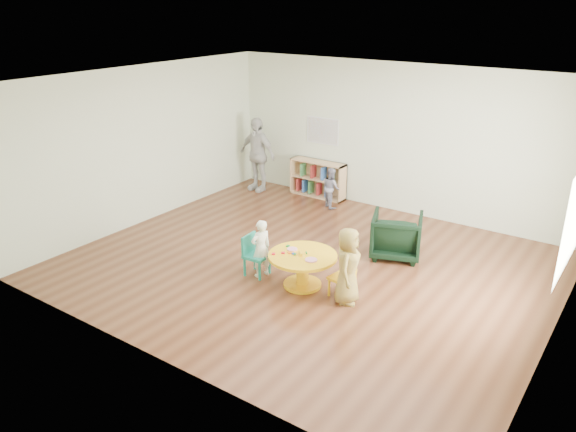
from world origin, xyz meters
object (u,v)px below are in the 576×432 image
object	(u,v)px
kid_chair_left	(254,254)
child_right	(348,266)
toddler	(331,188)
kid_chair_right	(344,278)
bookshelf	(318,179)
child_left	(261,248)
armchair	(396,235)
adult_caretaker	(257,154)
activity_table	(303,264)

from	to	relation	value
kid_chair_left	child_right	bearing A→B (deg)	88.83
toddler	kid_chair_right	bearing A→B (deg)	157.22
toddler	bookshelf	bearing A→B (deg)	-3.29
child_left	armchair	bearing A→B (deg)	163.82
armchair	toddler	xyz separation A→B (m)	(-2.00, 1.35, 0.04)
armchair	adult_caretaker	world-z (taller)	adult_caretaker
activity_table	kid_chair_right	size ratio (longest dim) A/B	1.78
child_right	adult_caretaker	world-z (taller)	adult_caretaker
kid_chair_right	armchair	distance (m)	1.63
activity_table	child_left	world-z (taller)	child_left
armchair	toddler	distance (m)	2.42
kid_chair_right	bookshelf	size ratio (longest dim) A/B	0.46
activity_table	bookshelf	world-z (taller)	bookshelf
activity_table	armchair	size ratio (longest dim) A/B	1.25
kid_chair_right	child_right	bearing A→B (deg)	-121.85
kid_chair_left	adult_caretaker	bearing A→B (deg)	-146.63
activity_table	kid_chair_left	distance (m)	0.80
bookshelf	child_left	distance (m)	3.75
activity_table	child_left	size ratio (longest dim) A/B	1.11
activity_table	bookshelf	size ratio (longest dim) A/B	0.82
toddler	adult_caretaker	bearing A→B (deg)	32.88
adult_caretaker	kid_chair_left	bearing A→B (deg)	-48.32
kid_chair_right	child_right	xyz separation A→B (m)	(0.10, -0.09, 0.24)
activity_table	kid_chair_right	distance (m)	0.65
activity_table	kid_chair_left	world-z (taller)	kid_chair_left
child_right	kid_chair_left	bearing A→B (deg)	75.38
child_right	toddler	bearing A→B (deg)	16.98
kid_chair_left	armchair	world-z (taller)	armchair
armchair	adult_caretaker	size ratio (longest dim) A/B	0.50
child_left	adult_caretaker	xyz separation A→B (m)	(-2.50, 3.14, 0.34)
kid_chair_right	toddler	world-z (taller)	toddler
kid_chair_right	toddler	bearing A→B (deg)	43.32
bookshelf	toddler	distance (m)	0.71
bookshelf	child_right	xyz separation A→B (m)	(2.64, -3.49, 0.17)
child_left	child_right	distance (m)	1.42
kid_chair_right	child_right	size ratio (longest dim) A/B	0.51
bookshelf	armchair	bearing A→B (deg)	-34.61
bookshelf	toddler	size ratio (longest dim) A/B	1.51
activity_table	toddler	distance (m)	3.31
activity_table	bookshelf	distance (m)	3.94
bookshelf	child_right	distance (m)	4.38
armchair	child_left	bearing A→B (deg)	32.31
kid_chair_left	child_left	bearing A→B (deg)	92.68
kid_chair_right	child_right	world-z (taller)	child_right
kid_chair_right	bookshelf	bearing A→B (deg)	46.51
activity_table	child_right	bearing A→B (deg)	-2.53
kid_chair_left	toddler	world-z (taller)	toddler
activity_table	kid_chair_right	bearing A→B (deg)	4.74
kid_chair_right	armchair	size ratio (longest dim) A/B	0.70
activity_table	adult_caretaker	bearing A→B (deg)	136.06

